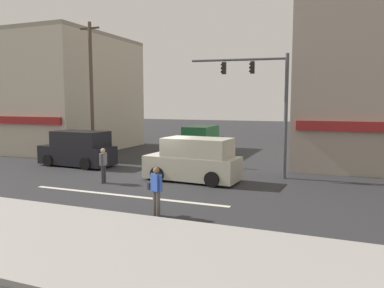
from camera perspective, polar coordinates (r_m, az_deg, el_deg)
The scene contains 12 objects.
ground_plane at distance 18.75m, azimuth -4.57°, elevation -5.40°, with size 120.00×120.00×0.00m, color #2B2B2D.
lane_marking_stripe at distance 15.76m, azimuth -10.25°, elevation -7.74°, with size 9.00×0.24×0.01m, color silver.
sidewalk_curb at distance 11.97m, azimuth -23.28°, elevation -12.36°, with size 40.00×5.00×0.16m, color #9E9993.
building_left_block at distance 33.15m, azimuth -20.16°, elevation 7.20°, with size 10.81×10.68×9.04m.
utility_pole_near_left at distance 25.40m, azimuth -15.07°, elevation 7.95°, with size 1.40×0.22×8.92m.
utility_pole_far_right at distance 25.85m, azimuth 22.05°, elevation 5.92°, with size 1.40×0.22×7.34m.
traffic_light_mast at distance 19.19m, azimuth 11.24°, elevation 7.32°, with size 4.86×0.74×6.20m.
van_crossing_center at distance 18.18m, azimuth 0.28°, elevation -2.53°, with size 4.71×2.26×2.11m.
van_parked_curbside at distance 23.48m, azimuth -16.94°, elevation -0.78°, with size 4.70×2.25×2.11m.
van_approaching_near at distance 27.28m, azimuth 1.51°, elevation 0.46°, with size 2.11×4.63×2.11m.
pedestrian_foreground_with_bag at distance 12.71m, azimuth -5.51°, elevation -6.70°, with size 0.65×0.50×1.67m.
pedestrian_mid_crossing at distance 18.18m, azimuth -13.37°, elevation -2.88°, with size 0.26×0.57×1.67m.
Camera 1 is at (8.13, -16.45, 3.82)m, focal length 35.00 mm.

